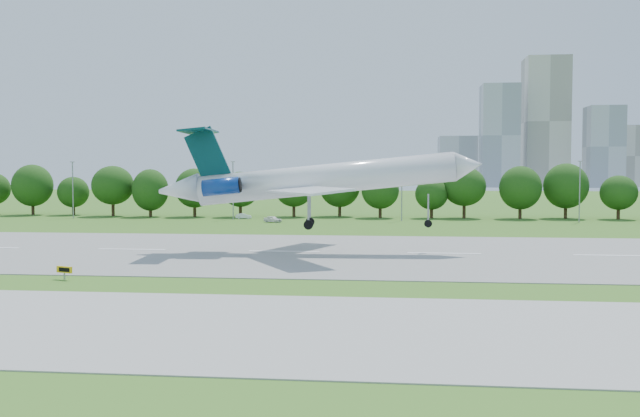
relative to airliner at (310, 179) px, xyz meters
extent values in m
plane|color=#35641A|center=(-3.34, -24.83, -9.21)|extent=(600.00, 600.00, 0.00)
cube|color=gray|center=(-3.34, 0.17, -9.17)|extent=(400.00, 45.00, 0.08)
cube|color=#ADADA8|center=(-3.34, -42.83, -9.17)|extent=(400.00, 23.00, 0.08)
cylinder|color=#382314|center=(-63.34, 67.17, -7.41)|extent=(0.70, 0.70, 3.60)
sphere|color=#154010|center=(-63.34, 67.17, -3.01)|extent=(8.40, 8.40, 8.40)
cylinder|color=#382314|center=(-23.34, 67.17, -7.41)|extent=(0.70, 0.70, 3.60)
sphere|color=#154010|center=(-23.34, 67.17, -3.01)|extent=(8.40, 8.40, 8.40)
cylinder|color=#382314|center=(16.66, 67.17, -7.41)|extent=(0.70, 0.70, 3.60)
sphere|color=#154010|center=(16.66, 67.17, -3.01)|extent=(8.40, 8.40, 8.40)
cylinder|color=#382314|center=(56.66, 67.17, -7.41)|extent=(0.70, 0.70, 3.60)
sphere|color=#154010|center=(56.66, 67.17, -3.01)|extent=(8.40, 8.40, 8.40)
cylinder|color=gray|center=(-58.34, 57.17, -3.21)|extent=(0.24, 0.24, 12.00)
cube|color=gray|center=(-58.34, 57.17, 2.89)|extent=(0.90, 0.25, 0.18)
cylinder|color=gray|center=(-23.34, 57.17, -3.21)|extent=(0.24, 0.24, 12.00)
cube|color=gray|center=(-23.34, 57.17, 2.89)|extent=(0.90, 0.25, 0.18)
cylinder|color=gray|center=(11.66, 57.17, -3.21)|extent=(0.24, 0.24, 12.00)
cube|color=gray|center=(11.66, 57.17, 2.89)|extent=(0.90, 0.25, 0.18)
cylinder|color=gray|center=(46.66, 57.17, -3.21)|extent=(0.24, 0.24, 12.00)
cube|color=gray|center=(46.66, 57.17, 2.89)|extent=(0.90, 0.25, 0.18)
cube|color=#B2B2B7|center=(71.66, 355.17, 21.79)|extent=(22.00, 22.00, 62.00)
cube|color=beige|center=(101.66, 370.17, 30.79)|extent=(26.00, 26.00, 80.00)
cube|color=#B2B2B7|center=(131.66, 350.17, 14.79)|extent=(20.00, 20.00, 48.00)
cube|color=beige|center=(154.66, 375.17, 9.79)|extent=(18.00, 18.00, 38.00)
cube|color=#B2B2B7|center=(48.66, 380.17, 6.79)|extent=(24.00, 24.00, 32.00)
cylinder|color=white|center=(2.01, 0.17, 0.04)|extent=(32.30, 6.38, 6.78)
cone|color=white|center=(19.59, 1.64, 1.74)|extent=(4.04, 4.02, 4.03)
cone|color=white|center=(-16.43, -1.37, -1.32)|extent=(5.73, 4.16, 4.20)
cube|color=white|center=(0.72, -7.41, -1.21)|extent=(11.48, 14.63, 0.78)
cube|color=white|center=(-0.52, 7.42, -1.21)|extent=(9.76, 14.80, 0.78)
cube|color=#05383B|center=(-12.82, -1.07, 3.01)|extent=(5.88, 1.02, 7.29)
cube|color=#05383B|center=(-13.88, -1.16, 5.99)|extent=(4.24, 10.35, 0.56)
cylinder|color=navy|center=(-10.47, -3.65, -0.87)|extent=(4.79, 2.40, 2.44)
cylinder|color=navy|center=(-10.94, 1.86, -0.87)|extent=(4.79, 2.40, 2.44)
cylinder|color=gray|center=(14.72, 1.23, -3.68)|extent=(0.21, 0.21, 3.72)
cylinder|color=black|center=(14.72, 1.23, -5.54)|extent=(0.98, 0.40, 0.96)
cylinder|color=gray|center=(0.08, -2.34, -3.68)|extent=(0.26, 0.26, 3.72)
cylinder|color=black|center=(0.08, -2.34, -5.54)|extent=(1.21, 0.57, 1.17)
cylinder|color=gray|center=(-0.31, 2.32, -3.68)|extent=(0.26, 0.26, 3.72)
cylinder|color=black|center=(-0.31, 2.32, -5.54)|extent=(1.21, 0.57, 1.17)
cube|color=gray|center=(-20.32, -24.70, -8.82)|extent=(0.14, 0.14, 0.79)
cube|color=yellow|center=(-20.32, -24.70, -8.25)|extent=(1.77, 0.79, 0.62)
cube|color=black|center=(-20.36, -24.82, -8.25)|extent=(1.29, 0.47, 0.40)
imported|color=white|center=(-21.84, 60.27, -8.65)|extent=(3.61, 2.07, 1.13)
imported|color=white|center=(-13.77, 50.46, -8.58)|extent=(4.02, 2.95, 1.27)
camera|label=1|loc=(11.03, -88.43, 1.13)|focal=40.00mm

